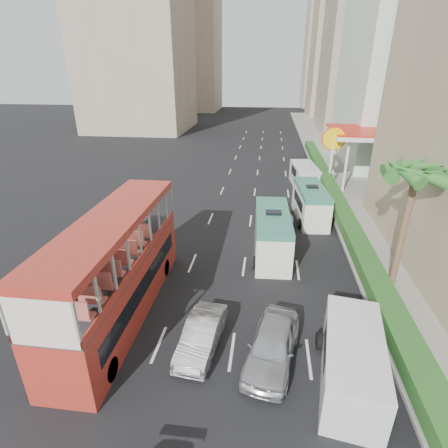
% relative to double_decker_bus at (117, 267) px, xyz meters
% --- Properties ---
extents(ground_plane, '(200.00, 200.00, 0.00)m').
position_rel_double_decker_bus_xyz_m(ground_plane, '(6.00, 0.00, -2.53)').
color(ground_plane, black).
rests_on(ground_plane, ground).
extents(double_decker_bus, '(2.50, 11.00, 5.06)m').
position_rel_double_decker_bus_xyz_m(double_decker_bus, '(0.00, 0.00, 0.00)').
color(double_decker_bus, '#A92C20').
rests_on(double_decker_bus, ground).
extents(car_silver_lane_a, '(1.80, 4.06, 1.29)m').
position_rel_double_decker_bus_xyz_m(car_silver_lane_a, '(4.29, -1.90, -2.53)').
color(car_silver_lane_a, '#ABAEB2').
rests_on(car_silver_lane_a, ground).
extents(car_silver_lane_b, '(2.66, 4.77, 1.53)m').
position_rel_double_decker_bus_xyz_m(car_silver_lane_b, '(7.26, -2.24, -2.53)').
color(car_silver_lane_b, '#ABAEB2').
rests_on(car_silver_lane_b, ground).
extents(van_asset, '(3.05, 5.45, 1.44)m').
position_rel_double_decker_bus_xyz_m(van_asset, '(7.39, 12.51, -2.53)').
color(van_asset, silver).
rests_on(van_asset, ground).
extents(minibus_near, '(2.36, 6.31, 2.76)m').
position_rel_double_decker_bus_xyz_m(minibus_near, '(7.21, 6.92, -1.15)').
color(minibus_near, silver).
rests_on(minibus_near, ground).
extents(minibus_far, '(2.46, 6.00, 2.60)m').
position_rel_double_decker_bus_xyz_m(minibus_far, '(10.20, 13.03, -1.23)').
color(minibus_far, silver).
rests_on(minibus_far, ground).
extents(panel_van_near, '(2.82, 5.36, 2.04)m').
position_rel_double_decker_bus_xyz_m(panel_van_near, '(10.20, -2.96, -1.51)').
color(panel_van_near, silver).
rests_on(panel_van_near, ground).
extents(panel_van_far, '(2.72, 5.52, 2.12)m').
position_rel_double_decker_bus_xyz_m(panel_van_far, '(10.42, 21.63, -1.47)').
color(panel_van_far, silver).
rests_on(panel_van_far, ground).
extents(sidewalk, '(6.00, 120.00, 0.18)m').
position_rel_double_decker_bus_xyz_m(sidewalk, '(15.00, 25.00, -2.44)').
color(sidewalk, '#99968C').
rests_on(sidewalk, ground).
extents(kerb_wall, '(0.30, 44.00, 1.00)m').
position_rel_double_decker_bus_xyz_m(kerb_wall, '(12.20, 14.00, -1.85)').
color(kerb_wall, silver).
rests_on(kerb_wall, sidewalk).
extents(hedge, '(1.10, 44.00, 0.70)m').
position_rel_double_decker_bus_xyz_m(hedge, '(12.20, 14.00, -1.00)').
color(hedge, '#2D6626').
rests_on(hedge, kerb_wall).
extents(palm_tree, '(0.36, 0.36, 6.40)m').
position_rel_double_decker_bus_xyz_m(palm_tree, '(13.80, 4.00, 0.85)').
color(palm_tree, brown).
rests_on(palm_tree, sidewalk).
extents(shell_station, '(6.50, 8.00, 5.50)m').
position_rel_double_decker_bus_xyz_m(shell_station, '(16.00, 23.00, 0.22)').
color(shell_station, silver).
rests_on(shell_station, ground).
extents(tower_far_a, '(14.00, 14.00, 44.00)m').
position_rel_double_decker_bus_xyz_m(tower_far_a, '(23.00, 82.00, 19.47)').
color(tower_far_a, tan).
rests_on(tower_far_a, ground).
extents(tower_far_b, '(14.00, 14.00, 40.00)m').
position_rel_double_decker_bus_xyz_m(tower_far_b, '(23.00, 104.00, 17.47)').
color(tower_far_b, tan).
rests_on(tower_far_b, ground).
extents(tower_left_b, '(16.00, 16.00, 46.00)m').
position_rel_double_decker_bus_xyz_m(tower_left_b, '(-16.00, 90.00, 20.47)').
color(tower_left_b, tan).
rests_on(tower_left_b, ground).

